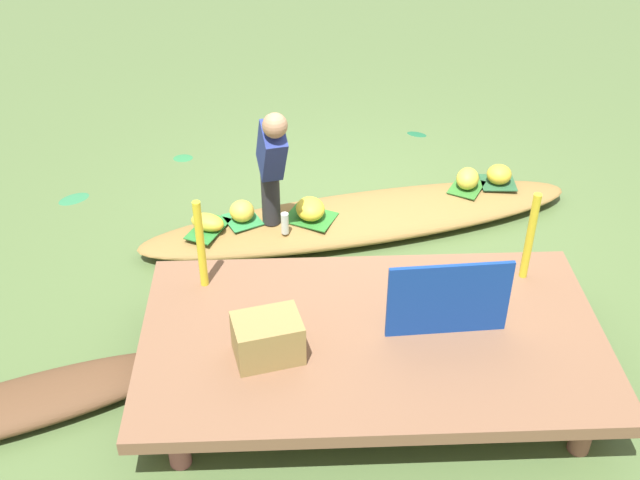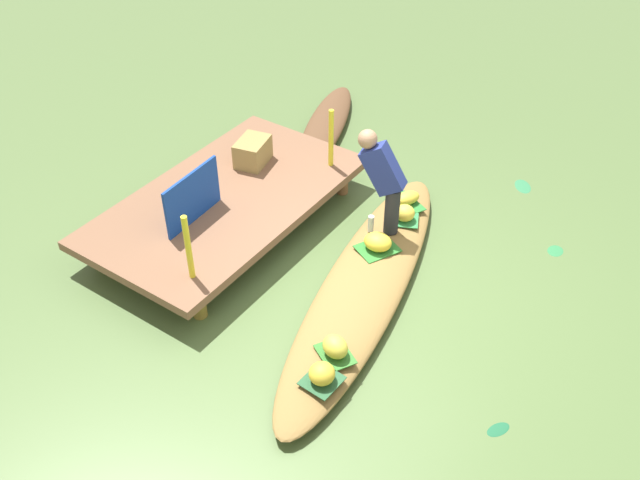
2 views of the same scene
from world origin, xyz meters
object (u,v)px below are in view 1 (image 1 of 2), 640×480
at_px(banana_bunch_3, 499,174).
at_px(vendor_person, 272,160).
at_px(produce_crate, 268,338).
at_px(banana_bunch_0, 310,209).
at_px(water_bottle, 285,223).
at_px(banana_bunch_4, 207,222).
at_px(banana_bunch_1, 242,211).
at_px(moored_boat, 23,404).
at_px(vendor_boat, 361,218).
at_px(banana_bunch_2, 468,179).
at_px(market_banner, 449,299).

relative_size(banana_bunch_3, vendor_person, 0.20).
distance_m(vendor_person, produce_crate, 1.81).
relative_size(banana_bunch_0, water_bottle, 1.53).
xyz_separation_m(banana_bunch_4, produce_crate, (-0.55, 1.79, 0.27)).
bearing_deg(banana_bunch_1, vendor_person, 152.67).
bearing_deg(banana_bunch_4, moored_boat, 59.44).
xyz_separation_m(vendor_boat, water_bottle, (0.69, 0.36, 0.20)).
height_order(banana_bunch_1, banana_bunch_2, banana_bunch_2).
height_order(banana_bunch_0, produce_crate, produce_crate).
bearing_deg(market_banner, banana_bunch_3, -115.24).
xyz_separation_m(banana_bunch_0, banana_bunch_2, (-1.48, -0.45, 0.01)).
bearing_deg(market_banner, banana_bunch_1, -52.80).
distance_m(banana_bunch_0, banana_bunch_1, 0.60).
bearing_deg(water_bottle, banana_bunch_2, -158.52).
bearing_deg(banana_bunch_2, vendor_person, 18.72).
height_order(banana_bunch_2, vendor_person, vendor_person).
bearing_deg(vendor_boat, banana_bunch_0, 3.83).
bearing_deg(moored_boat, vendor_boat, -159.68).
relative_size(banana_bunch_2, banana_bunch_3, 1.10).
height_order(moored_boat, banana_bunch_3, banana_bunch_3).
bearing_deg(vendor_boat, banana_bunch_1, -4.31).
distance_m(banana_bunch_1, water_bottle, 0.43).
xyz_separation_m(banana_bunch_2, water_bottle, (1.71, 0.67, -0.00)).
distance_m(vendor_boat, moored_boat, 3.27).
distance_m(banana_bunch_1, vendor_person, 0.67).
height_order(banana_bunch_3, water_bottle, water_bottle).
height_order(vendor_boat, moored_boat, vendor_boat).
distance_m(vendor_person, market_banner, 2.00).
height_order(banana_bunch_2, produce_crate, produce_crate).
bearing_deg(banana_bunch_2, market_banner, 74.55).
distance_m(moored_boat, vendor_person, 2.63).
bearing_deg(banana_bunch_1, market_banner, 130.35).
bearing_deg(vendor_boat, water_bottle, 15.05).
relative_size(banana_bunch_0, vendor_person, 0.25).
xyz_separation_m(water_bottle, market_banner, (-1.10, 1.53, 0.38)).
bearing_deg(market_banner, moored_boat, 2.14).
relative_size(banana_bunch_0, banana_bunch_4, 0.97).
distance_m(moored_boat, market_banner, 2.95).
relative_size(moored_boat, market_banner, 2.75).
bearing_deg(banana_bunch_0, market_banner, 116.57).
distance_m(banana_bunch_1, banana_bunch_4, 0.32).
distance_m(vendor_boat, water_bottle, 0.81).
distance_m(water_bottle, produce_crate, 1.73).
bearing_deg(banana_bunch_4, vendor_person, 178.18).
bearing_deg(produce_crate, banana_bunch_4, -72.83).
bearing_deg(produce_crate, banana_bunch_1, -82.26).
relative_size(market_banner, produce_crate, 1.90).
height_order(vendor_person, water_bottle, vendor_person).
height_order(market_banner, produce_crate, market_banner).
xyz_separation_m(banana_bunch_0, water_bottle, (0.22, 0.22, 0.00)).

